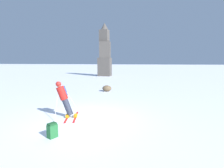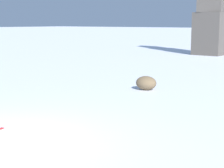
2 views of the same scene
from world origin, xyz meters
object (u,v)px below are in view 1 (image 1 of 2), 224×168
(spare_backpack, at_px, (52,130))
(exposed_boulder_1, at_px, (107,88))
(skier, at_px, (64,97))
(rock_pillar, at_px, (105,54))

(spare_backpack, distance_m, exposed_boulder_1, 9.27)
(skier, xyz_separation_m, exposed_boulder_1, (0.21, 7.19, -0.66))
(skier, height_order, spare_backpack, skier)
(rock_pillar, bearing_deg, exposed_boulder_1, -74.89)
(spare_backpack, bearing_deg, exposed_boulder_1, -152.29)
(skier, bearing_deg, rock_pillar, 83.02)
(skier, relative_size, spare_backpack, 3.38)
(exposed_boulder_1, bearing_deg, rock_pillar, 105.11)
(skier, relative_size, rock_pillar, 0.19)
(spare_backpack, height_order, exposed_boulder_1, exposed_boulder_1)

